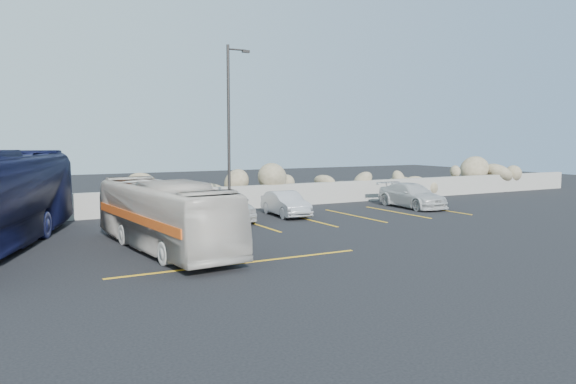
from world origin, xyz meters
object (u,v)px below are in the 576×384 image
lamppost (230,126)px  car_a (227,204)px  car_b (286,204)px  car_c (412,196)px  vintage_bus (164,215)px

lamppost → car_a: size_ratio=1.88×
car_b → car_c: (7.53, -0.32, 0.06)m
lamppost → car_b: (2.42, -1.00, -3.71)m
car_a → vintage_bus: bearing=-123.9°
vintage_bus → car_b: 9.09m
lamppost → vintage_bus: bearing=-128.7°
lamppost → car_a: (-0.55, -0.91, -3.57)m
car_b → car_c: car_c is taller
car_a → car_b: car_a is taller
vintage_bus → car_b: (7.41, 5.23, -0.58)m
car_c → car_a: bearing=179.9°
vintage_bus → car_b: vintage_bus is taller
vintage_bus → car_c: size_ratio=1.88×
car_c → vintage_bus: bearing=-159.6°
lamppost → car_a: lamppost is taller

